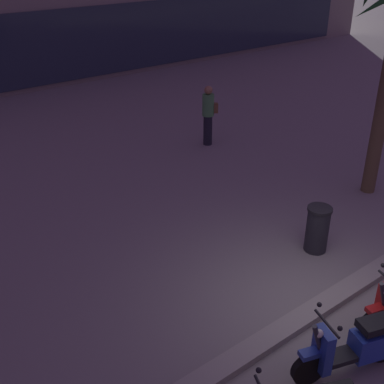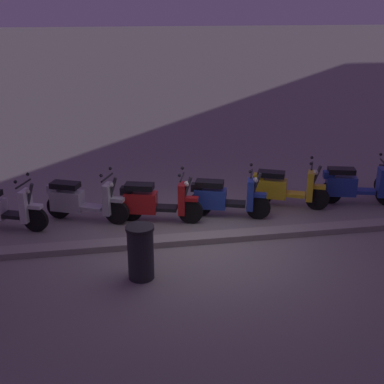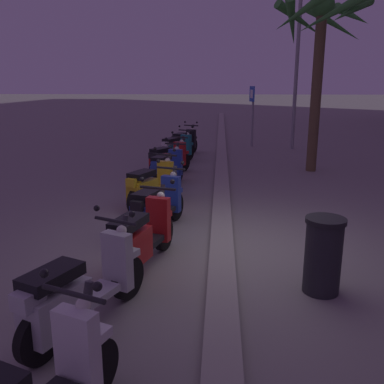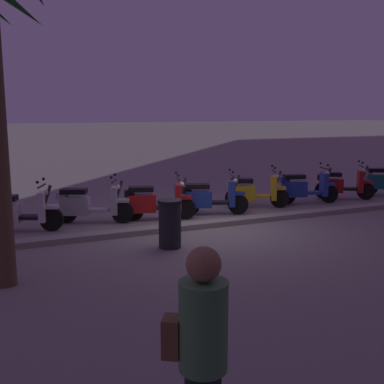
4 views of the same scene
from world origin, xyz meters
The scene contains 9 objects.
ground_plane centered at (0.00, 0.00, 0.00)m, with size 200.00×200.00×0.00m, color gray.
curb_strip centered at (0.00, -0.17, 0.06)m, with size 60.00×0.36×0.12m, color gray.
scooter_blue_tail_end centered at (-3.77, -1.51, 0.46)m, with size 1.77×0.75×1.17m.
scooter_yellow_last_in_row centered at (-2.14, -1.64, 0.45)m, with size 1.66×0.91×1.17m.
scooter_blue_mid_rear centered at (-0.64, -1.29, 0.44)m, with size 1.72×0.81×1.17m.
scooter_red_second_in_line centered at (0.86, -1.28, 0.45)m, with size 1.76×0.77×1.17m.
scooter_silver_lead_nearest centered at (2.39, -1.62, 0.45)m, with size 1.75×0.93×1.17m.
scooter_white_mid_front centered at (3.98, -1.47, 0.45)m, with size 1.68×0.85×1.17m.
litter_bin centered at (1.31, 1.04, 0.48)m, with size 0.48×0.48×0.95m.
Camera 2 is at (1.77, 8.66, 4.38)m, focal length 47.44 mm.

